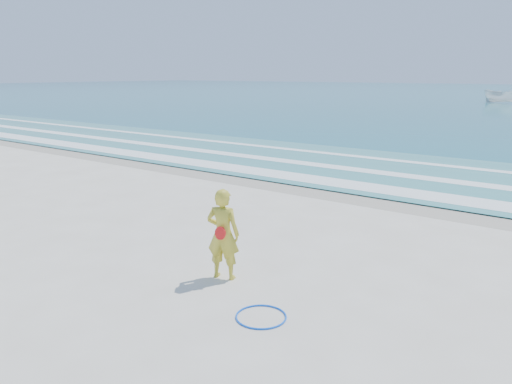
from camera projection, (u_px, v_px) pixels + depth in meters
The scene contains 9 objects.
ground at pixel (127, 265), 11.13m from camera, with size 400.00×400.00×0.00m, color silver.
wet_sand at pixel (324, 191), 18.15m from camera, with size 400.00×2.40×0.00m, color #B2A893.
shallow at pixel (379, 169), 22.04m from camera, with size 400.00×10.00×0.01m, color #59B7AD.
foam_near at pixel (341, 183), 19.15m from camera, with size 400.00×1.40×0.01m, color white.
foam_mid at pixel (372, 171), 21.41m from camera, with size 400.00×0.90×0.01m, color white.
foam_far at pixel (400, 161), 23.99m from camera, with size 400.00×0.60×0.01m, color white.
hoop at pixel (261, 317), 8.74m from camera, with size 0.91×0.91×0.03m, color blue.
boat at pixel (502, 96), 70.13m from camera, with size 1.93×5.13×1.98m, color white.
woman at pixel (223, 234), 10.23m from camera, with size 0.81×0.66×1.91m.
Camera 1 is at (8.55, -6.65, 4.18)m, focal length 35.00 mm.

